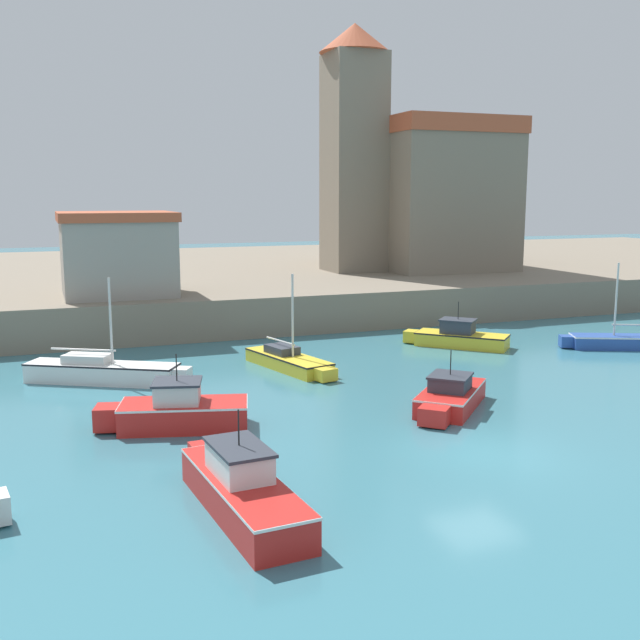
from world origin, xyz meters
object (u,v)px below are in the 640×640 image
object	(u,v)px
motorboat_yellow_8	(458,337)
sailboat_yellow_2	(289,360)
motorboat_red_1	(450,396)
motorboat_red_4	(241,487)
motorboat_red_6	(178,411)
sailboat_white_0	(104,371)
harbor_shed_mid_row	(118,253)
sailboat_blue_3	(618,341)
church	(410,187)

from	to	relation	value
motorboat_yellow_8	sailboat_yellow_2	bearing A→B (deg)	-170.04
motorboat_red_1	motorboat_red_4	world-z (taller)	motorboat_red_4
motorboat_red_1	motorboat_red_6	bearing A→B (deg)	173.10
sailboat_white_0	harbor_shed_mid_row	bearing A→B (deg)	80.78
sailboat_blue_3	motorboat_yellow_8	world-z (taller)	sailboat_blue_3
sailboat_yellow_2	motorboat_yellow_8	size ratio (longest dim) A/B	1.26
motorboat_red_1	motorboat_yellow_8	world-z (taller)	motorboat_yellow_8
motorboat_red_4	sailboat_blue_3	bearing A→B (deg)	28.66
motorboat_red_6	church	world-z (taller)	church
sailboat_yellow_2	sailboat_blue_3	bearing A→B (deg)	-5.22
motorboat_red_6	harbor_shed_mid_row	world-z (taller)	harbor_shed_mid_row
church	motorboat_red_4	bearing A→B (deg)	-122.80
sailboat_white_0	sailboat_yellow_2	bearing A→B (deg)	-2.38
sailboat_blue_3	church	size ratio (longest dim) A/B	0.31
motorboat_red_4	church	bearing A→B (deg)	57.20
sailboat_yellow_2	motorboat_red_6	distance (m)	9.26
motorboat_red_1	harbor_shed_mid_row	bearing A→B (deg)	115.99
sailboat_white_0	motorboat_yellow_8	size ratio (longest dim) A/B	1.41
motorboat_red_4	sailboat_yellow_2	bearing A→B (deg)	67.31
motorboat_red_1	sailboat_blue_3	distance (m)	15.02
sailboat_white_0	motorboat_red_1	bearing A→B (deg)	-36.40
sailboat_yellow_2	sailboat_blue_3	xyz separation A→B (m)	(16.99, -1.55, -0.01)
motorboat_red_4	harbor_shed_mid_row	distance (m)	25.90
church	sailboat_white_0	bearing A→B (deg)	-139.90
motorboat_red_6	harbor_shed_mid_row	size ratio (longest dim) A/B	0.84
motorboat_red_4	motorboat_red_6	distance (m)	7.14
sailboat_white_0	harbor_shed_mid_row	world-z (taller)	harbor_shed_mid_row
sailboat_yellow_2	motorboat_red_4	size ratio (longest dim) A/B	0.92
motorboat_red_1	motorboat_red_4	xyz separation A→B (m)	(-9.33, -5.97, 0.13)
sailboat_white_0	motorboat_red_6	xyz separation A→B (m)	(1.79, -7.24, 0.11)
sailboat_white_0	motorboat_red_1	world-z (taller)	sailboat_white_0
sailboat_white_0	motorboat_red_6	distance (m)	7.46
sailboat_blue_3	motorboat_yellow_8	distance (m)	8.01
harbor_shed_mid_row	motorboat_red_6	bearing A→B (deg)	-90.11
sailboat_white_0	sailboat_blue_3	world-z (taller)	sailboat_white_0
sailboat_yellow_2	motorboat_red_6	world-z (taller)	sailboat_yellow_2
motorboat_yellow_8	church	world-z (taller)	church
sailboat_white_0	motorboat_red_1	distance (m)	14.16
motorboat_red_4	church	distance (m)	42.63
sailboat_blue_3	church	xyz separation A→B (m)	(-0.15, 22.75, 7.90)
sailboat_yellow_2	motorboat_red_4	world-z (taller)	sailboat_yellow_2
motorboat_red_1	sailboat_yellow_2	bearing A→B (deg)	113.17
motorboat_red_1	sailboat_blue_3	bearing A→B (deg)	25.72
sailboat_yellow_2	church	xyz separation A→B (m)	(16.84, 21.20, 7.89)
sailboat_blue_3	harbor_shed_mid_row	distance (m)	26.89
sailboat_white_0	harbor_shed_mid_row	size ratio (longest dim) A/B	1.07
sailboat_blue_3	motorboat_red_6	size ratio (longest dim) A/B	1.04
motorboat_red_4	motorboat_yellow_8	size ratio (longest dim) A/B	1.36
sailboat_blue_3	motorboat_red_6	distance (m)	23.76
sailboat_white_0	sailboat_blue_3	bearing A→B (deg)	-4.32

